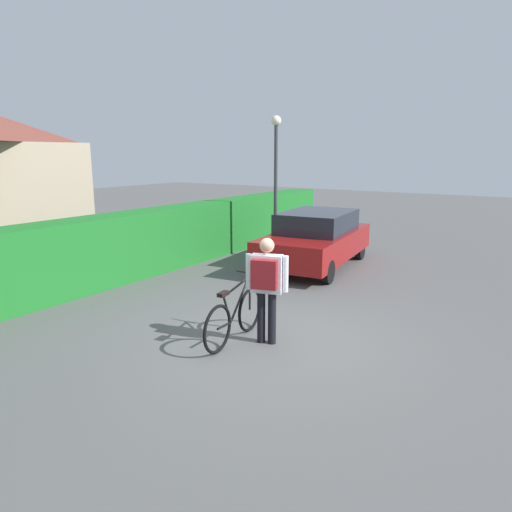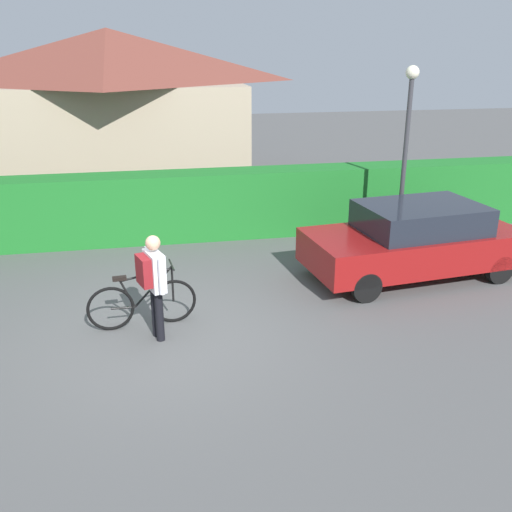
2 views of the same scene
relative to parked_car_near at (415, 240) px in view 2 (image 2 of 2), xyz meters
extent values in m
plane|color=#545454|center=(-4.97, -1.73, -0.76)|extent=(60.00, 60.00, 0.00)
cube|color=#1D6F26|center=(-4.97, 3.27, 0.03)|extent=(20.79, 0.90, 1.58)
cube|color=tan|center=(-6.02, 9.03, 0.87)|extent=(7.85, 5.44, 3.26)
pyramid|color=brown|center=(-6.02, 9.03, 3.28)|extent=(8.25, 5.72, 1.57)
cube|color=maroon|center=(-0.03, 0.00, -0.15)|extent=(4.42, 2.32, 0.66)
cube|color=#1E232D|center=(0.09, 0.01, 0.44)|extent=(2.47, 1.88, 0.53)
cylinder|color=black|center=(1.30, 0.99, -0.48)|extent=(0.58, 0.24, 0.56)
cylinder|color=black|center=(1.49, -0.66, -0.48)|extent=(0.58, 0.24, 0.56)
cylinder|color=black|center=(-1.56, 0.66, -0.48)|extent=(0.58, 0.24, 0.56)
cylinder|color=black|center=(-1.36, -1.00, -0.48)|extent=(0.58, 0.24, 0.56)
torus|color=black|center=(-4.81, -1.16, -0.38)|extent=(0.76, 0.13, 0.76)
torus|color=black|center=(-5.82, -1.26, -0.38)|extent=(0.76, 0.13, 0.76)
cylinder|color=black|center=(-5.12, -1.19, -0.08)|extent=(0.66, 0.10, 0.66)
cylinder|color=black|center=(-5.54, -1.23, -0.15)|extent=(0.24, 0.06, 0.51)
cylinder|color=black|center=(-5.25, -1.20, 0.14)|extent=(0.79, 0.12, 0.16)
cylinder|color=black|center=(-5.63, -1.24, -0.39)|extent=(0.39, 0.07, 0.05)
cylinder|color=black|center=(-4.81, -1.16, -0.07)|extent=(0.04, 0.04, 0.62)
cube|color=black|center=(-5.64, -1.24, 0.13)|extent=(0.23, 0.12, 0.06)
cylinder|color=black|center=(-4.81, -1.16, 0.27)|extent=(0.08, 0.50, 0.03)
cylinder|color=black|center=(-5.11, -1.59, -0.34)|extent=(0.13, 0.13, 0.85)
cylinder|color=black|center=(-5.06, -1.76, -0.34)|extent=(0.13, 0.13, 0.85)
cube|color=silver|center=(-5.08, -1.67, 0.38)|extent=(0.34, 0.53, 0.60)
sphere|color=tan|center=(-5.08, -1.67, 0.83)|extent=(0.23, 0.23, 0.23)
cylinder|color=silver|center=(-5.17, -1.39, 0.40)|extent=(0.09, 0.09, 0.57)
cylinder|color=silver|center=(-4.99, -1.95, 0.40)|extent=(0.09, 0.09, 0.57)
cube|color=maroon|center=(-5.24, -1.72, 0.41)|extent=(0.27, 0.42, 0.45)
cylinder|color=#38383D|center=(0.33, 1.46, 1.10)|extent=(0.10, 0.10, 3.72)
sphere|color=#F2EDCC|center=(0.33, 1.46, 3.08)|extent=(0.28, 0.28, 0.28)
camera|label=1|loc=(-11.04, -5.43, 2.22)|focal=32.81mm
camera|label=2|loc=(-5.11, -9.94, 3.64)|focal=40.37mm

